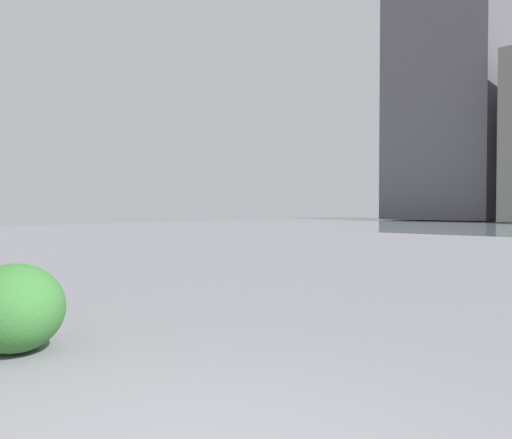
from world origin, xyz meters
name	(u,v)px	position (x,y,z in m)	size (l,w,h in m)	color
building_annex	(449,97)	(21.06, -67.89, 17.60)	(14.10, 15.44, 35.20)	#5B5660
bollard_near	(8,308)	(3.80, -0.80, 0.39)	(0.13, 0.13, 0.74)	#232328
shrub_low	(15,308)	(3.36, -0.69, 0.46)	(1.09, 0.98, 0.93)	#387533
shrub_round	(15,298)	(5.07, -1.38, 0.26)	(0.61, 0.55, 0.52)	#2D6628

